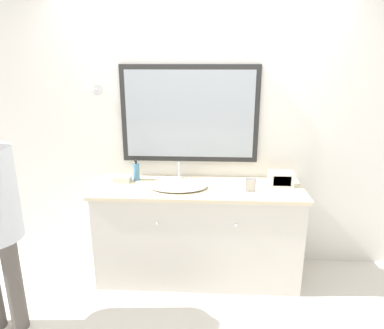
% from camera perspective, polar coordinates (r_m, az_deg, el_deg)
% --- Properties ---
extents(ground_plane, '(14.00, 14.00, 0.00)m').
position_cam_1_polar(ground_plane, '(3.13, 0.73, -20.91)').
color(ground_plane, silver).
extents(wall_back, '(8.00, 0.18, 2.55)m').
position_cam_1_polar(wall_back, '(3.17, 1.22, 5.26)').
color(wall_back, white).
rests_on(wall_back, ground_plane).
extents(vanity_counter, '(1.81, 0.60, 0.87)m').
position_cam_1_polar(vanity_counter, '(3.15, 0.99, -11.18)').
color(vanity_counter, beige).
rests_on(vanity_counter, ground_plane).
extents(sink_basin, '(0.51, 0.38, 0.18)m').
position_cam_1_polar(sink_basin, '(2.95, -2.44, -3.47)').
color(sink_basin, silver).
rests_on(sink_basin, vanity_counter).
extents(soap_bottle, '(0.06, 0.06, 0.19)m').
position_cam_1_polar(soap_bottle, '(3.16, -9.25, -1.17)').
color(soap_bottle, teal).
rests_on(soap_bottle, vanity_counter).
extents(appliance_box, '(0.21, 0.13, 0.13)m').
position_cam_1_polar(appliance_box, '(3.07, 14.61, -2.35)').
color(appliance_box, white).
rests_on(appliance_box, vanity_counter).
extents(picture_frame, '(0.09, 0.01, 0.12)m').
position_cam_1_polar(picture_frame, '(2.87, 9.72, -3.36)').
color(picture_frame, '#B2B2B7').
rests_on(picture_frame, vanity_counter).
extents(hand_towel_near_sink, '(0.14, 0.11, 0.05)m').
position_cam_1_polar(hand_towel_near_sink, '(3.15, -11.52, -2.37)').
color(hand_towel_near_sink, silver).
rests_on(hand_towel_near_sink, vanity_counter).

